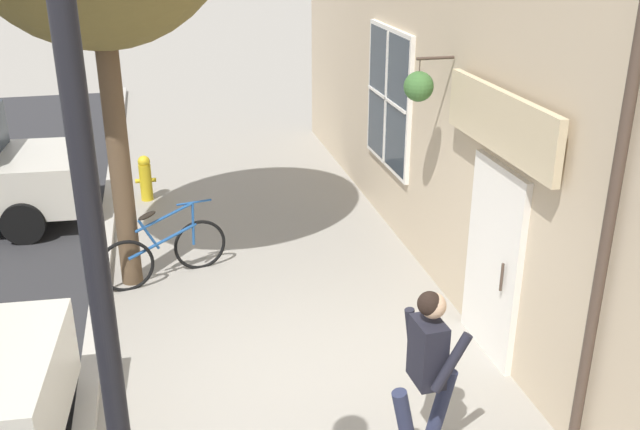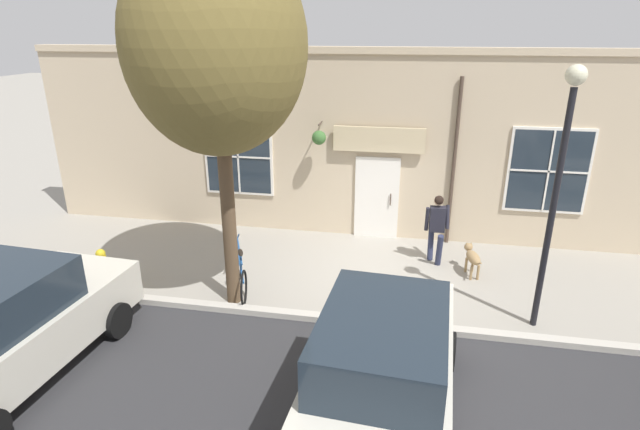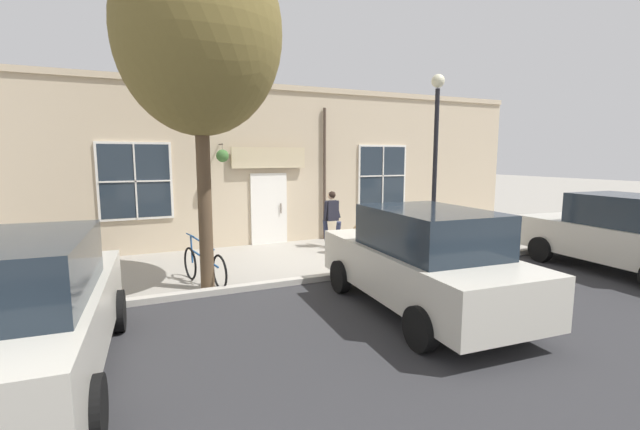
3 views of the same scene
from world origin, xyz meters
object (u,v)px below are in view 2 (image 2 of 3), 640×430
at_px(parked_car_nearest_curb, 2,329).
at_px(dog_on_leash, 472,257).
at_px(pedestrian_walking, 437,223).
at_px(street_tree_by_curb, 215,55).
at_px(parked_car_mid_block, 383,367).
at_px(fire_hydrant, 102,266).
at_px(leaning_bicycle, 241,274).
at_px(street_lamp, 561,164).

bearing_deg(parked_car_nearest_curb, dog_on_leash, 123.96).
height_order(pedestrian_walking, street_tree_by_curb, street_tree_by_curb).
xyz_separation_m(parked_car_nearest_curb, parked_car_mid_block, (-0.15, 5.61, 0.00)).
xyz_separation_m(pedestrian_walking, fire_hydrant, (2.29, -6.88, -0.57)).
relative_size(parked_car_nearest_curb, parked_car_mid_block, 1.00).
bearing_deg(pedestrian_walking, parked_car_nearest_curb, -50.38).
bearing_deg(parked_car_mid_block, leaning_bicycle, -135.62).
xyz_separation_m(parked_car_mid_block, fire_hydrant, (-2.91, -6.02, -0.48)).
bearing_deg(parked_car_mid_block, parked_car_nearest_curb, -88.44).
height_order(dog_on_leash, street_tree_by_curb, street_tree_by_curb).
height_order(parked_car_nearest_curb, fire_hydrant, parked_car_nearest_curb).
xyz_separation_m(dog_on_leash, leaning_bicycle, (1.59, -4.69, -0.04)).
bearing_deg(street_tree_by_curb, leaning_bicycle, 175.47).
relative_size(street_tree_by_curb, street_lamp, 1.46).
bearing_deg(fire_hydrant, pedestrian_walking, 108.41).
relative_size(leaning_bicycle, parked_car_mid_block, 0.37).
bearing_deg(parked_car_mid_block, street_tree_by_curb, -130.77).
relative_size(pedestrian_walking, street_lamp, 0.36).
bearing_deg(leaning_bicycle, parked_car_mid_block, 44.38).
bearing_deg(parked_car_mid_block, fire_hydrant, -115.75).
bearing_deg(parked_car_nearest_curb, parked_car_mid_block, 91.56).
height_order(pedestrian_walking, parked_car_nearest_curb, parked_car_nearest_curb).
height_order(parked_car_nearest_curb, street_lamp, street_lamp).
xyz_separation_m(street_tree_by_curb, parked_car_nearest_curb, (2.82, -2.51, -3.76)).
relative_size(parked_car_nearest_curb, street_lamp, 0.97).
bearing_deg(dog_on_leash, fire_hydrant, -76.65).
height_order(parked_car_nearest_curb, parked_car_mid_block, same).
height_order(street_tree_by_curb, street_lamp, street_tree_by_curb).
distance_m(pedestrian_walking, dog_on_leash, 1.06).
bearing_deg(street_tree_by_curb, dog_on_leash, 113.45).
xyz_separation_m(pedestrian_walking, street_tree_by_curb, (2.52, -3.95, 3.68)).
bearing_deg(street_lamp, parked_car_nearest_curb, -69.56).
bearing_deg(parked_car_mid_block, dog_on_leash, 160.95).
distance_m(pedestrian_walking, parked_car_mid_block, 5.26).
xyz_separation_m(dog_on_leash, parked_car_mid_block, (4.72, -1.63, 0.46)).
relative_size(pedestrian_walking, fire_hydrant, 2.10).
height_order(dog_on_leash, parked_car_mid_block, parked_car_mid_block).
xyz_separation_m(leaning_bicycle, parked_car_nearest_curb, (3.28, -2.54, 0.50)).
height_order(parked_car_mid_block, fire_hydrant, parked_car_mid_block).
distance_m(dog_on_leash, parked_car_nearest_curb, 8.74).
relative_size(leaning_bicycle, fire_hydrant, 2.14).
height_order(dog_on_leash, street_lamp, street_lamp).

